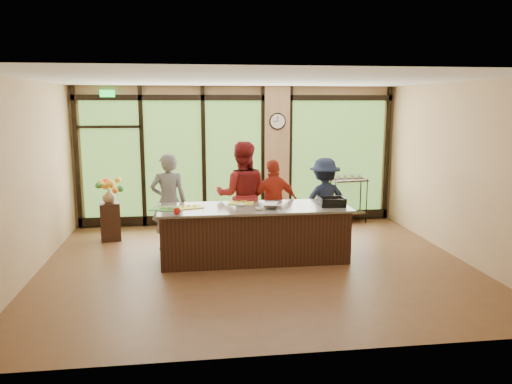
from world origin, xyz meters
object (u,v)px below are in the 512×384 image
object	(u,v)px
flower_stand	(110,221)
bar_cart	(348,194)
cook_left	(169,202)
cook_right	(324,201)
island_base	(254,234)
roasting_pan	(332,204)

from	to	relation	value
flower_stand	bar_cart	world-z (taller)	bar_cart
cook_left	cook_right	distance (m)	2.90
island_base	flower_stand	bearing A→B (deg)	148.83
cook_right	flower_stand	world-z (taller)	cook_right
roasting_pan	flower_stand	xyz separation A→B (m)	(-3.93, 1.70, -0.59)
cook_left	cook_right	size ratio (longest dim) A/B	1.08
island_base	cook_right	xyz separation A→B (m)	(1.45, 0.85, 0.38)
cook_right	flower_stand	distance (m)	4.15
island_base	flower_stand	world-z (taller)	island_base
roasting_pan	flower_stand	distance (m)	4.32
cook_left	flower_stand	distance (m)	1.49
cook_left	roasting_pan	world-z (taller)	cook_left
bar_cart	flower_stand	bearing A→B (deg)	-178.47
island_base	cook_right	distance (m)	1.72
island_base	bar_cart	world-z (taller)	bar_cart
flower_stand	bar_cart	xyz separation A→B (m)	(5.07, 0.87, 0.27)
cook_right	bar_cart	bearing A→B (deg)	-128.41
roasting_pan	cook_right	bearing A→B (deg)	84.93
flower_stand	roasting_pan	bearing A→B (deg)	-33.97
island_base	roasting_pan	distance (m)	1.42
roasting_pan	bar_cart	distance (m)	2.83
bar_cart	roasting_pan	bearing A→B (deg)	-122.07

